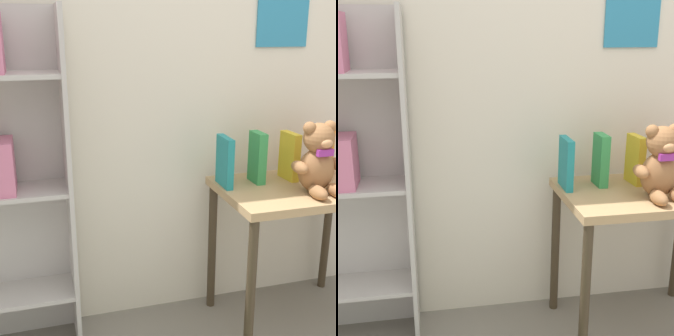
% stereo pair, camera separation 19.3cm
% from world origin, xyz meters
% --- Properties ---
extents(wall_back, '(4.80, 0.07, 2.50)m').
position_xyz_m(wall_back, '(0.00, 1.43, 1.25)').
color(wall_back, silver).
rests_on(wall_back, ground_plane).
extents(display_table, '(0.71, 0.49, 0.68)m').
position_xyz_m(display_table, '(0.32, 1.11, 0.58)').
color(display_table, tan).
rests_on(display_table, ground_plane).
extents(teddy_bear, '(0.23, 0.21, 0.30)m').
position_xyz_m(teddy_bear, '(0.34, 1.02, 0.82)').
color(teddy_bear, '#99663D').
rests_on(teddy_bear, display_table).
extents(book_standing_teal, '(0.04, 0.15, 0.22)m').
position_xyz_m(book_standing_teal, '(-0.00, 1.21, 0.79)').
color(book_standing_teal, teal).
rests_on(book_standing_teal, display_table).
extents(book_standing_green, '(0.04, 0.11, 0.23)m').
position_xyz_m(book_standing_green, '(0.16, 1.22, 0.79)').
color(book_standing_green, '#33934C').
rests_on(book_standing_green, display_table).
extents(book_standing_yellow, '(0.04, 0.13, 0.22)m').
position_xyz_m(book_standing_yellow, '(0.32, 1.21, 0.79)').
color(book_standing_yellow, gold).
rests_on(book_standing_yellow, display_table).
extents(book_standing_orange, '(0.04, 0.11, 0.24)m').
position_xyz_m(book_standing_orange, '(0.49, 1.20, 0.80)').
color(book_standing_orange, orange).
rests_on(book_standing_orange, display_table).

